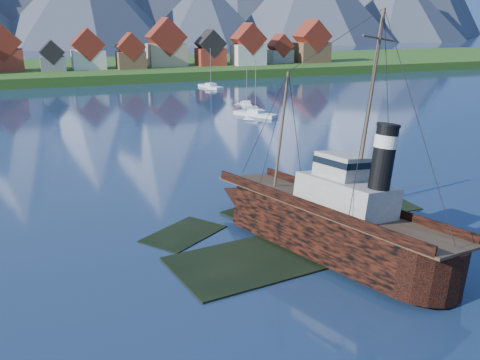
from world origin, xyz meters
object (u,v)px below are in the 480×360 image
object	(u,v)px
tugboat_wreck	(319,217)
sailboat_d	(247,105)
sailboat_f	(255,115)
sailboat_e	(211,87)

from	to	relation	value
tugboat_wreck	sailboat_d	world-z (taller)	tugboat_wreck
tugboat_wreck	sailboat_f	xyz separation A→B (m)	(20.93, 65.10, -2.61)
tugboat_wreck	sailboat_e	distance (m)	116.25
sailboat_d	sailboat_e	xyz separation A→B (m)	(2.58, 35.29, 0.02)
tugboat_wreck	sailboat_d	size ratio (longest dim) A/B	2.71
sailboat_e	sailboat_f	xyz separation A→B (m)	(-5.67, -48.03, 0.01)
sailboat_e	sailboat_f	size ratio (longest dim) A/B	0.98
sailboat_e	sailboat_f	distance (m)	48.36
sailboat_d	sailboat_f	bearing A→B (deg)	-90.36
sailboat_e	sailboat_f	bearing A→B (deg)	-111.18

